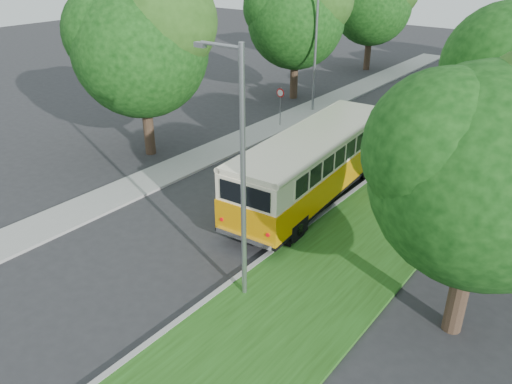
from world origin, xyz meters
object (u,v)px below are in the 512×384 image
Objects in this scene: lamppost_near at (241,171)px; car_grey at (445,90)px; lamppost_far at (314,50)px; car_white at (396,123)px; vintage_bus at (313,166)px; car_silver at (374,126)px; car_blue at (433,95)px.

car_grey is (-2.69, 27.13, -3.71)m from lamppost_near.
lamppost_far is 1.86× the size of car_white.
vintage_bus is (-1.83, 7.18, -2.78)m from lamppost_near.
car_white is at bearing -7.67° from lamppost_far.
car_silver is 1.11× the size of car_white.
lamppost_near is 16.76m from car_silver.
vintage_bus is 9.01m from car_silver.
car_silver is 1.70m from car_white.
car_silver is 0.95× the size of car_grey.
car_grey is at bearing 89.52° from car_silver.
lamppost_far is 1.58× the size of car_grey.
vintage_bus is at bearing -91.59° from car_blue.
lamppost_near is 1.89× the size of car_blue.
car_blue is at bearing 83.95° from car_white.
car_grey is (0.40, 11.07, -0.11)m from car_silver.
lamppost_far is at bearing 162.08° from car_white.
car_blue is (5.89, 6.96, -3.50)m from lamppost_far.
car_silver is at bearing -107.69° from car_grey.
car_white is at bearing -104.10° from car_grey.
lamppost_far is 7.38m from car_white.
vintage_bus is at bearing -96.87° from car_white.
lamppost_near is 1.07× the size of lamppost_far.
car_grey is at bearing 88.22° from vintage_bus.
car_white is 9.51m from car_grey.
lamppost_far reaches higher than vintage_bus.
car_silver is at bearing -95.78° from car_blue.
car_silver is at bearing 93.86° from vintage_bus.
vintage_bus is 2.39× the size of car_silver.
lamppost_near is 27.52m from car_grey.
car_white is 7.86m from car_blue.
lamppost_near is at bearing -88.56° from car_blue.
vintage_bus is 2.53× the size of car_blue.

